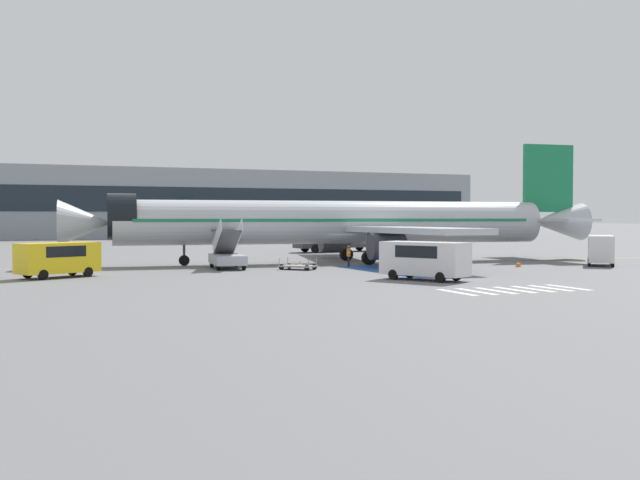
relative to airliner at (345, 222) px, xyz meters
The scene contains 24 objects.
ground_plane 3.60m from the airliner, 148.54° to the right, with size 600.00×600.00×0.00m, color slate.
apron_leadline_yellow 3.48m from the airliner, behind, with size 0.20×80.77×0.01m, color gold.
apron_stand_patch_blue 10.43m from the airliner, 93.71° to the right, with size 4.00×12.55×0.01m, color #2856A8.
apron_walkway_bar_0 25.55m from the airliner, 101.01° to the right, with size 0.44×3.60×0.01m, color silver.
apron_walkway_bar_1 25.35m from the airliner, 98.32° to the right, with size 0.44×3.60×0.01m, color silver.
apron_walkway_bar_2 25.21m from the airliner, 95.60° to the right, with size 0.44×3.60×0.01m, color silver.
apron_walkway_bar_3 25.12m from the airliner, 92.85° to the right, with size 0.44×3.60×0.01m, color silver.
apron_walkway_bar_4 25.09m from the airliner, 90.09° to the right, with size 0.44×3.60×0.01m, color silver.
apron_walkway_bar_5 25.12m from the airliner, 87.32° to the right, with size 0.44×3.60×0.01m, color silver.
apron_walkway_bar_6 25.20m from the airliner, 84.57° to the right, with size 0.44×3.60×0.01m, color silver.
airliner is the anchor object (origin of this frame).
boarding_stairs_forward 11.86m from the airliner, 163.89° to the right, with size 2.68×5.40×3.77m.
fuel_tanker 19.98m from the airliner, 68.63° to the left, with size 10.27×3.65×3.57m.
service_van_0 24.52m from the airliner, 163.01° to the right, with size 5.43×4.12×2.24m.
service_van_1 20.71m from the airliner, 32.90° to the right, with size 4.45×4.70×2.40m.
service_van_2 18.08m from the airliner, 98.34° to the right, with size 4.36×5.73×2.36m.
baggage_cart 9.59m from the airliner, 136.75° to the right, with size 2.87×2.93×0.87m.
ground_crew_0 6.34m from the airliner, 73.43° to the right, with size 0.45×0.28×1.73m.
ground_crew_1 8.15m from the airliner, 38.04° to the right, with size 0.32×0.47×1.82m.
ground_crew_2 5.55m from the airliner, 110.99° to the right, with size 0.32×0.47×1.64m.
traffic_cone_0 7.90m from the airliner, 142.70° to the right, with size 0.44×0.44×0.49m.
traffic_cone_1 14.68m from the airliner, 44.24° to the right, with size 0.46×0.46×0.51m.
traffic_cone_2 11.00m from the airliner, 85.97° to the right, with size 0.41×0.41×0.45m.
terminal_building 84.43m from the airliner, 86.33° to the left, with size 118.05×12.10×12.87m.
Camera 1 is at (-24.95, -57.20, 3.90)m, focal length 42.00 mm.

